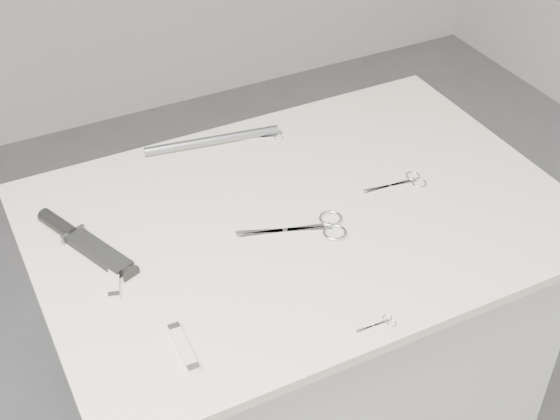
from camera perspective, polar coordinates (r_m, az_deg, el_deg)
name	(u,v)px	position (r m, az deg, el deg)	size (l,w,h in m)	color
plinth	(299,375)	(1.80, 1.39, -11.99)	(0.90, 0.60, 0.90)	silver
display_board	(302,217)	(1.48, 1.66, -0.50)	(1.00, 0.70, 0.02)	beige
large_shears	(316,227)	(1.43, 2.63, -1.27)	(0.20, 0.11, 0.01)	silver
embroidery_scissors_a	(405,182)	(1.56, 9.14, 2.02)	(0.13, 0.06, 0.00)	silver
embroidery_scissors_b	(269,137)	(1.68, -0.83, 5.39)	(0.09, 0.05, 0.00)	silver
tiny_scissors	(381,324)	(1.27, 7.36, -8.24)	(0.07, 0.03, 0.00)	silver
sheathed_knife	(80,239)	(1.44, -14.41, -2.08)	(0.12, 0.23, 0.03)	black
pocket_knife_a	(184,348)	(1.23, -7.07, -9.95)	(0.03, 0.10, 0.01)	beige
pocket_knife_b	(114,279)	(1.35, -12.05, -4.93)	(0.05, 0.10, 0.01)	beige
metal_rail	(212,141)	(1.66, -4.97, 5.09)	(0.02, 0.02, 0.29)	gray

